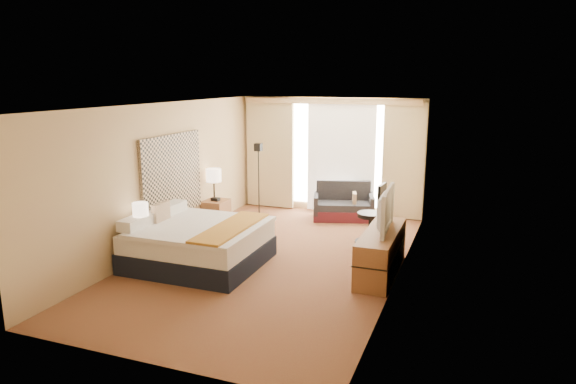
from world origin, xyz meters
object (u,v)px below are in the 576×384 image
(bed, at_px, (198,243))
(television, at_px, (380,209))
(desk_chair, at_px, (374,217))
(lamp_right, at_px, (214,176))
(floor_lamp, at_px, (259,165))
(nightstand_right, at_px, (216,213))
(media_dresser, at_px, (381,252))
(loveseat, at_px, (343,207))
(lamp_left, at_px, (140,210))
(nightstand_left, at_px, (143,250))

(bed, height_order, television, television)
(desk_chair, bearing_deg, television, -71.62)
(desk_chair, relative_size, lamp_right, 1.74)
(floor_lamp, bearing_deg, nightstand_right, -113.44)
(nightstand_right, distance_m, television, 3.98)
(nightstand_right, height_order, media_dresser, media_dresser)
(loveseat, distance_m, desk_chair, 1.78)
(nightstand_right, xyz_separation_m, lamp_right, (-0.04, 0.01, 0.78))
(desk_chair, xyz_separation_m, lamp_left, (-3.26, -2.53, 0.45))
(media_dresser, distance_m, desk_chair, 1.52)
(media_dresser, bearing_deg, nightstand_right, 158.60)
(lamp_right, relative_size, television, 0.57)
(lamp_left, bearing_deg, desk_chair, 37.74)
(nightstand_left, height_order, lamp_left, lamp_left)
(media_dresser, distance_m, lamp_right, 4.08)
(nightstand_left, relative_size, lamp_left, 1.05)
(bed, bearing_deg, nightstand_right, 111.08)
(bed, bearing_deg, nightstand_left, -153.70)
(nightstand_right, xyz_separation_m, lamp_left, (0.02, -2.52, 0.68))
(lamp_right, bearing_deg, floor_lamp, 64.69)
(desk_chair, distance_m, television, 1.55)
(nightstand_left, height_order, television, television)
(television, bearing_deg, lamp_right, 66.08)
(bed, distance_m, lamp_left, 1.07)
(desk_chair, bearing_deg, media_dresser, -70.19)
(nightstand_right, distance_m, bed, 2.25)
(nightstand_right, bearing_deg, loveseat, 32.68)
(lamp_right, bearing_deg, desk_chair, -0.10)
(nightstand_left, distance_m, lamp_left, 0.68)
(desk_chair, distance_m, lamp_left, 4.15)
(desk_chair, bearing_deg, nightstand_right, -175.90)
(loveseat, relative_size, lamp_right, 2.18)
(media_dresser, relative_size, loveseat, 1.26)
(media_dresser, xyz_separation_m, lamp_right, (-3.74, 1.46, 0.71))
(media_dresser, height_order, floor_lamp, floor_lamp)
(floor_lamp, relative_size, desk_chair, 1.42)
(nightstand_left, xyz_separation_m, lamp_right, (-0.04, 2.51, 0.78))
(bed, bearing_deg, lamp_left, -152.05)
(nightstand_left, xyz_separation_m, bed, (0.81, 0.40, 0.08))
(nightstand_left, xyz_separation_m, loveseat, (2.33, 4.00, -0.01))
(nightstand_left, xyz_separation_m, lamp_left, (0.02, -0.02, 0.68))
(bed, xyz_separation_m, floor_lamp, (-0.33, 3.21, 0.79))
(media_dresser, distance_m, loveseat, 3.25)
(bed, distance_m, desk_chair, 3.26)
(lamp_right, bearing_deg, bed, -68.18)
(bed, xyz_separation_m, desk_chair, (2.48, 2.11, 0.15))
(television, bearing_deg, nightstand_right, 66.07)
(nightstand_left, relative_size, desk_chair, 0.48)
(lamp_right, xyz_separation_m, television, (3.69, -1.42, -0.03))
(media_dresser, height_order, lamp_right, lamp_right)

